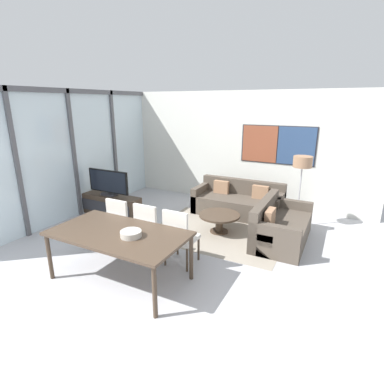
{
  "coord_description": "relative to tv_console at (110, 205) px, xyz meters",
  "views": [
    {
      "loc": [
        2.51,
        -2.0,
        2.52
      ],
      "look_at": [
        0.11,
        2.63,
        0.95
      ],
      "focal_mm": 28.0,
      "sensor_mm": 36.0,
      "label": 1
    }
  ],
  "objects": [
    {
      "name": "fruit_bowl",
      "position": [
        2.23,
        -1.99,
        0.56
      ],
      "size": [
        0.29,
        0.29,
        0.09
      ],
      "color": "#B7B2A8",
      "rests_on": "dining_table"
    },
    {
      "name": "coffee_table",
      "position": [
        2.63,
        0.25,
        0.05
      ],
      "size": [
        0.81,
        0.81,
        0.38
      ],
      "color": "#423326",
      "rests_on": "ground_plane"
    },
    {
      "name": "dining_chair_left",
      "position": [
        1.4,
        -1.21,
        0.29
      ],
      "size": [
        0.46,
        0.46,
        0.96
      ],
      "color": "beige",
      "rests_on": "ground_plane"
    },
    {
      "name": "dining_table",
      "position": [
        1.97,
        -1.96,
        0.45
      ],
      "size": [
        1.97,
        1.06,
        0.75
      ],
      "color": "#423326",
      "rests_on": "ground_plane"
    },
    {
      "name": "floor_lamp",
      "position": [
        3.96,
        1.29,
        1.05
      ],
      "size": [
        0.37,
        0.37,
        1.49
      ],
      "color": "#2D2D33",
      "rests_on": "ground_plane"
    },
    {
      "name": "television",
      "position": [
        0.0,
        0.0,
        0.53
      ],
      "size": [
        1.1,
        0.2,
        0.59
      ],
      "color": "#2D2D33",
      "rests_on": "tv_console"
    },
    {
      "name": "tv_console",
      "position": [
        0.0,
        0.0,
        0.0
      ],
      "size": [
        1.54,
        0.4,
        0.47
      ],
      "color": "#423326",
      "rests_on": "ground_plane"
    },
    {
      "name": "window_wall_left",
      "position": [
        -0.67,
        -0.31,
        1.3
      ],
      "size": [
        0.07,
        5.27,
        2.8
      ],
      "color": "silver",
      "rests_on": "ground_plane"
    },
    {
      "name": "dining_chair_right",
      "position": [
        2.55,
        -1.23,
        0.29
      ],
      "size": [
        0.46,
        0.46,
        0.96
      ],
      "color": "beige",
      "rests_on": "ground_plane"
    },
    {
      "name": "dining_chair_centre",
      "position": [
        1.97,
        -1.2,
        0.29
      ],
      "size": [
        0.46,
        0.46,
        0.96
      ],
      "color": "beige",
      "rests_on": "ground_plane"
    },
    {
      "name": "area_rug",
      "position": [
        2.63,
        0.25,
        -0.23
      ],
      "size": [
        2.6,
        1.99,
        0.01
      ],
      "color": "gray",
      "rests_on": "ground_plane"
    },
    {
      "name": "sofa_main",
      "position": [
        2.63,
        1.42,
        0.03
      ],
      "size": [
        2.0,
        0.86,
        0.77
      ],
      "color": "#51473D",
      "rests_on": "ground_plane"
    },
    {
      "name": "ground_plane",
      "position": [
        2.19,
        -2.94,
        -0.24
      ],
      "size": [
        24.0,
        24.0,
        0.0
      ],
      "primitive_type": "plane",
      "color": "#B2B2B7"
    },
    {
      "name": "sofa_side",
      "position": [
        3.75,
        0.41,
        0.03
      ],
      "size": [
        0.86,
        1.62,
        0.77
      ],
      "rotation": [
        0.0,
        0.0,
        1.57
      ],
      "color": "#51473D",
      "rests_on": "ground_plane"
    },
    {
      "name": "wall_back",
      "position": [
        2.24,
        2.33,
        1.17
      ],
      "size": [
        6.74,
        0.09,
        2.8
      ],
      "color": "silver",
      "rests_on": "ground_plane"
    }
  ]
}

